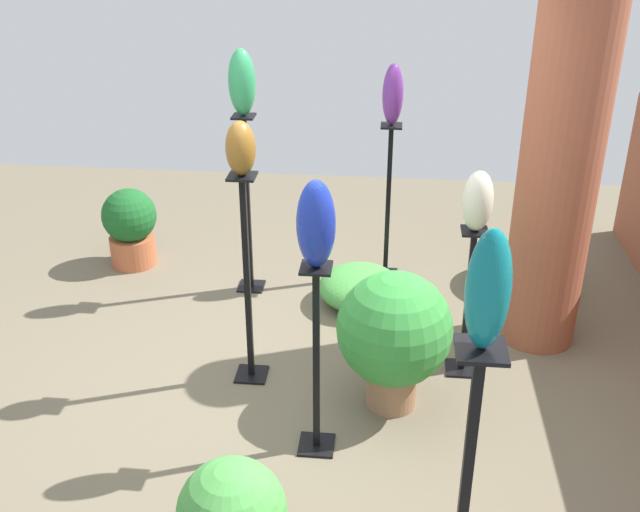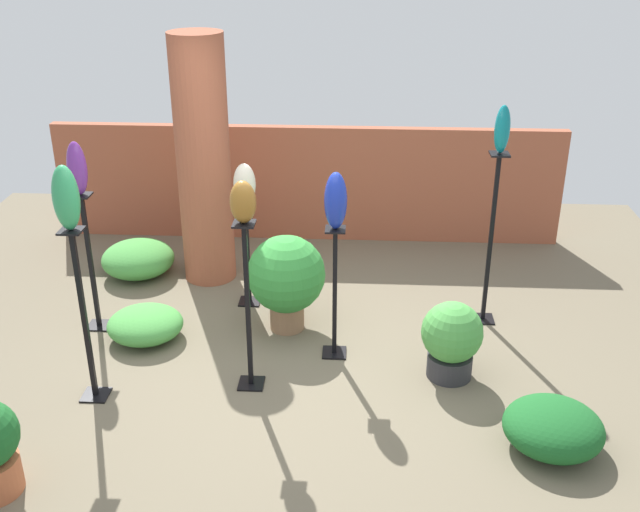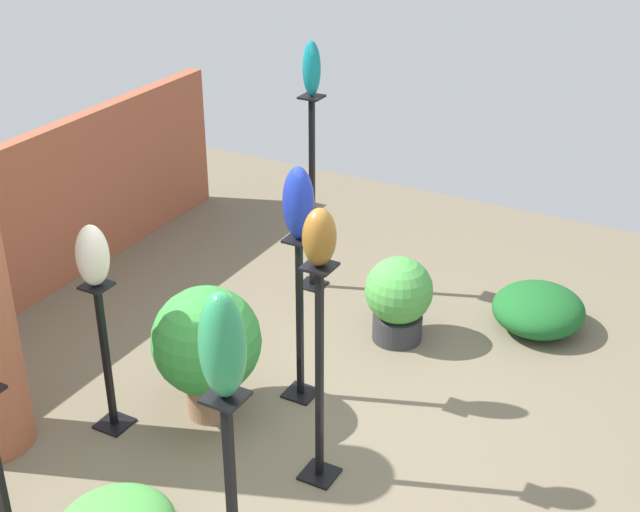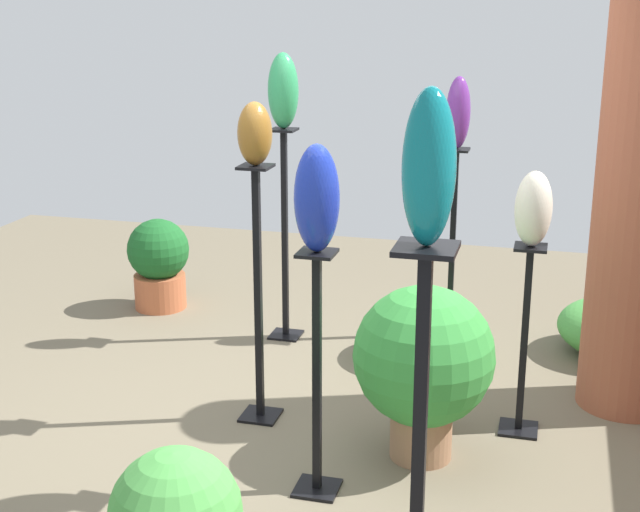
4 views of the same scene
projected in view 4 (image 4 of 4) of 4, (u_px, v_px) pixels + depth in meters
The scene contains 16 objects.
ground_plane at pixel (283, 441), 4.56m from camera, with size 8.00×8.00×0.00m, color #6B604C.
pedestal_bronze at pixel (258, 306), 4.64m from camera, with size 0.20×0.20×1.38m.
pedestal_violet at pixel (452, 252), 5.83m from camera, with size 0.20×0.20×1.26m.
pedestal_jade at pixel (285, 244), 5.78m from camera, with size 0.20×0.20×1.39m.
pedestal_cobalt at pixel (317, 386), 3.96m from camera, with size 0.20×0.20×1.14m.
pedestal_ivory at pixel (524, 349), 4.54m from camera, with size 0.20×0.20×1.00m.
art_vase_bronze at pixel (255, 134), 4.39m from camera, with size 0.19×0.17×0.32m, color brown.
art_vase_violet at pixel (458, 113), 5.58m from camera, with size 0.16×0.15×0.45m, color #6B2D8C.
art_vase_jade at pixel (283, 91), 5.51m from camera, with size 0.18×0.19×0.47m, color #2D9356.
art_vase_teal at pixel (429, 168), 2.21m from camera, with size 0.13×0.14×0.40m, color #0F727A.
art_vase_cobalt at pixel (317, 198), 3.72m from camera, with size 0.18×0.19×0.46m, color #192D9E.
art_vase_ivory at pixel (533, 209), 4.34m from camera, with size 0.20×0.18×0.38m, color beige.
potted_plant_back_center at pixel (424, 361), 4.27m from camera, with size 0.68×0.68×0.88m.
potted_plant_mid_right at pixel (159, 261), 6.42m from camera, with size 0.44×0.44×0.66m.
foliage_bed_east at pixel (411, 338), 5.56m from camera, with size 0.66×0.63×0.27m, color #479942.
foliage_bed_center at pixel (616, 328), 5.61m from camera, with size 0.73×0.72×0.35m, color #479942.
Camera 4 is at (3.92, 1.25, 2.19)m, focal length 50.00 mm.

